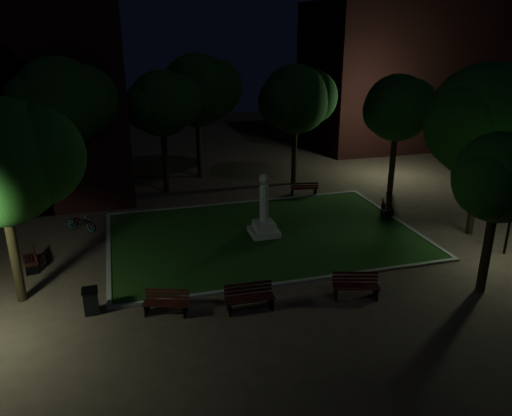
% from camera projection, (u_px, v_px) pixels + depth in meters
% --- Properties ---
extents(ground, '(80.00, 80.00, 0.00)m').
position_uv_depth(ground, '(276.00, 252.00, 23.50)').
color(ground, '#4D3B2E').
extents(lawn, '(15.00, 10.00, 0.08)m').
position_uv_depth(lawn, '(264.00, 235.00, 25.30)').
color(lawn, '#1A3D12').
rests_on(lawn, ground).
extents(lawn_kerb, '(15.40, 10.40, 0.12)m').
position_uv_depth(lawn_kerb, '(264.00, 235.00, 25.29)').
color(lawn_kerb, slate).
rests_on(lawn_kerb, ground).
extents(monument, '(1.40, 1.40, 3.20)m').
position_uv_depth(monument, '(264.00, 218.00, 24.98)').
color(monument, gray).
rests_on(monument, lawn).
extents(building_far, '(16.00, 10.00, 12.00)m').
position_uv_depth(building_far, '(401.00, 74.00, 44.11)').
color(building_far, '#411815').
rests_on(building_far, ground).
extents(tree_west, '(5.68, 4.64, 7.84)m').
position_uv_depth(tree_west, '(1.00, 162.00, 17.54)').
color(tree_west, black).
rests_on(tree_west, ground).
extents(tree_north_wl, '(4.87, 3.98, 7.61)m').
position_uv_depth(tree_north_wl, '(163.00, 104.00, 30.16)').
color(tree_north_wl, black).
rests_on(tree_north_wl, ground).
extents(tree_north_er, '(5.39, 4.40, 7.83)m').
position_uv_depth(tree_north_er, '(297.00, 99.00, 31.80)').
color(tree_north_er, black).
rests_on(tree_north_er, ground).
extents(tree_ne, '(4.93, 4.02, 7.41)m').
position_uv_depth(tree_ne, '(399.00, 108.00, 30.01)').
color(tree_ne, black).
rests_on(tree_ne, ground).
extents(tree_east, '(6.84, 5.58, 8.55)m').
position_uv_depth(tree_east, '(489.00, 122.00, 23.71)').
color(tree_east, black).
rests_on(tree_east, ground).
extents(tree_se, '(4.19, 3.42, 6.45)m').
position_uv_depth(tree_se, '(501.00, 178.00, 18.50)').
color(tree_se, black).
rests_on(tree_se, ground).
extents(tree_nw, '(5.95, 4.86, 8.67)m').
position_uv_depth(tree_nw, '(62.00, 102.00, 26.54)').
color(tree_nw, black).
rests_on(tree_nw, ground).
extents(tree_far_north, '(5.92, 4.83, 8.41)m').
position_uv_depth(tree_far_north, '(199.00, 90.00, 33.22)').
color(tree_far_north, black).
rests_on(tree_far_north, ground).
extents(lamppost_nw, '(1.18, 0.28, 4.28)m').
position_uv_depth(lamppost_nw, '(11.00, 159.00, 27.85)').
color(lamppost_nw, black).
rests_on(lamppost_nw, ground).
extents(lamppost_ne, '(1.18, 0.28, 4.61)m').
position_uv_depth(lamppost_ne, '(394.00, 131.00, 34.46)').
color(lamppost_ne, black).
rests_on(lamppost_ne, ground).
extents(bench_near_left, '(1.85, 0.70, 1.00)m').
position_uv_depth(bench_near_left, '(249.00, 298.00, 18.62)').
color(bench_near_left, black).
rests_on(bench_near_left, ground).
extents(bench_near_right, '(1.90, 1.10, 0.98)m').
position_uv_depth(bench_near_right, '(356.00, 286.00, 19.48)').
color(bench_near_right, black).
rests_on(bench_near_right, ground).
extents(bench_west_near, '(1.74, 1.09, 0.90)m').
position_uv_depth(bench_west_near, '(166.00, 303.00, 18.36)').
color(bench_west_near, black).
rests_on(bench_west_near, ground).
extents(bench_left_side, '(0.82, 1.57, 0.82)m').
position_uv_depth(bench_left_side, '(32.00, 260.00, 21.81)').
color(bench_left_side, black).
rests_on(bench_left_side, ground).
extents(bench_right_side, '(0.98, 1.50, 0.78)m').
position_uv_depth(bench_right_side, '(386.00, 208.00, 28.16)').
color(bench_right_side, black).
rests_on(bench_right_side, ground).
extents(bench_far_side, '(1.75, 0.87, 0.92)m').
position_uv_depth(bench_far_side, '(304.00, 189.00, 31.19)').
color(bench_far_side, black).
rests_on(bench_far_side, ground).
extents(trash_bin, '(0.59, 0.59, 0.99)m').
position_uv_depth(trash_bin, '(91.00, 301.00, 18.36)').
color(trash_bin, black).
rests_on(trash_bin, ground).
extents(bicycle, '(1.82, 1.55, 0.94)m').
position_uv_depth(bicycle, '(81.00, 223.00, 25.77)').
color(bicycle, black).
rests_on(bicycle, ground).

